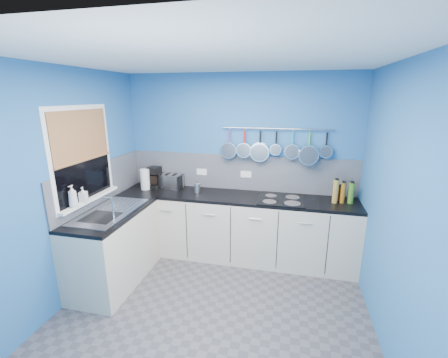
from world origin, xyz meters
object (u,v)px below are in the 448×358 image
at_px(toaster, 171,181).
at_px(paper_towel, 145,179).
at_px(soap_bottle_a, 73,196).
at_px(soap_bottle_b, 83,194).
at_px(hob, 281,200).
at_px(canister, 197,188).
at_px(coffee_maker, 154,178).

bearing_deg(toaster, paper_towel, -142.38).
relative_size(soap_bottle_a, toaster, 0.77).
bearing_deg(soap_bottle_b, toaster, 64.44).
relative_size(paper_towel, hob, 0.50).
distance_m(toaster, canister, 0.44).
relative_size(soap_bottle_b, coffee_maker, 0.56).
distance_m(toaster, hob, 1.60).
xyz_separation_m(soap_bottle_a, toaster, (0.56, 1.33, -0.17)).
xyz_separation_m(soap_bottle_b, paper_towel, (0.22, 1.02, -0.09)).
xyz_separation_m(paper_towel, canister, (0.77, 0.03, -0.08)).
bearing_deg(hob, soap_bottle_b, -155.43).
bearing_deg(canister, soap_bottle_a, -129.07).
height_order(soap_bottle_b, paper_towel, soap_bottle_b).
height_order(soap_bottle_b, hob, soap_bottle_b).
bearing_deg(coffee_maker, soap_bottle_b, -96.50).
bearing_deg(paper_towel, soap_bottle_a, -100.58).
distance_m(soap_bottle_a, hob, 2.44).
distance_m(paper_towel, coffee_maker, 0.13).
distance_m(soap_bottle_a, paper_towel, 1.21).
bearing_deg(hob, canister, 176.19).
height_order(paper_towel, coffee_maker, coffee_maker).
bearing_deg(coffee_maker, canister, 4.77).
xyz_separation_m(soap_bottle_a, hob, (2.15, 1.14, -0.26)).
relative_size(paper_towel, toaster, 0.95).
height_order(toaster, canister, toaster).
relative_size(paper_towel, coffee_maker, 0.95).
bearing_deg(soap_bottle_b, soap_bottle_a, -90.00).
distance_m(coffee_maker, canister, 0.68).
relative_size(canister, hob, 0.21).
bearing_deg(coffee_maker, soap_bottle_a, -94.60).
bearing_deg(toaster, hob, 7.55).
bearing_deg(canister, toaster, 165.51).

